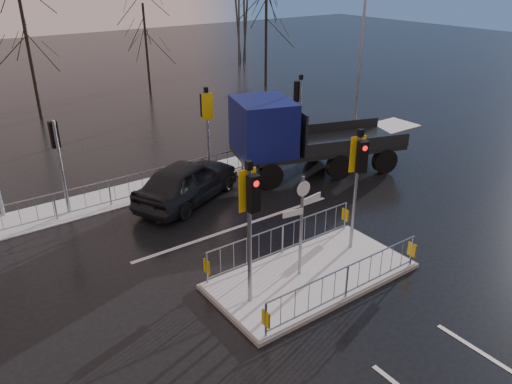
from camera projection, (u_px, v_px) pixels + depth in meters
ground at (311, 277)px, 14.61m from camera, size 120.00×120.00×0.00m
snow_verge at (175, 182)px, 20.94m from camera, size 30.00×2.00×0.04m
lane_markings at (319, 283)px, 14.36m from camera, size 8.00×11.38×0.01m
traffic_island at (311, 266)px, 14.44m from camera, size 6.00×3.04×4.15m
far_kerb_fixtures at (186, 162)px, 20.30m from camera, size 18.00×0.65×3.83m
car_far_lane at (187, 181)px, 18.99m from camera, size 5.21×3.80×1.65m
flatbed_truck at (286, 135)px, 20.96m from camera, size 7.77×4.72×3.39m
tree_far_a at (26, 33)px, 27.75m from camera, size 3.75×3.75×7.08m
tree_far_b at (145, 31)px, 33.74m from camera, size 3.25×3.25×6.14m
tree_far_c at (266, 13)px, 35.37m from camera, size 4.00×4.00×7.55m
street_lamp_right at (362, 52)px, 24.65m from camera, size 1.25×0.18×8.00m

